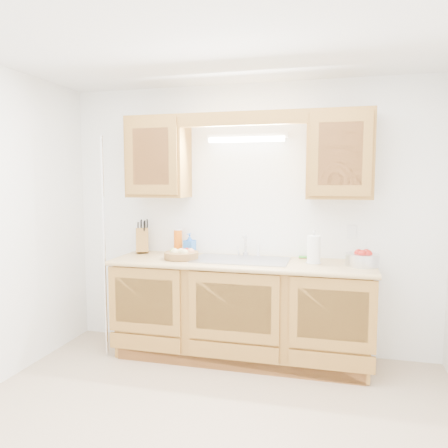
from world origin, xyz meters
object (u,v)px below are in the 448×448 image
(knife_block, at_px, (142,240))
(paper_towel, at_px, (314,250))
(apple_bowl, at_px, (363,259))
(fruit_basket, at_px, (181,254))

(knife_block, distance_m, paper_towel, 1.67)
(paper_towel, xyz_separation_m, apple_bowl, (0.40, -0.00, -0.06))
(fruit_basket, height_order, knife_block, knife_block)
(fruit_basket, relative_size, apple_bowl, 1.02)
(paper_towel, bearing_deg, apple_bowl, -0.43)
(fruit_basket, xyz_separation_m, apple_bowl, (1.57, 0.06, 0.02))
(fruit_basket, height_order, paper_towel, paper_towel)
(knife_block, bearing_deg, apple_bowl, -27.93)
(apple_bowl, bearing_deg, paper_towel, 179.57)
(fruit_basket, relative_size, knife_block, 1.02)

